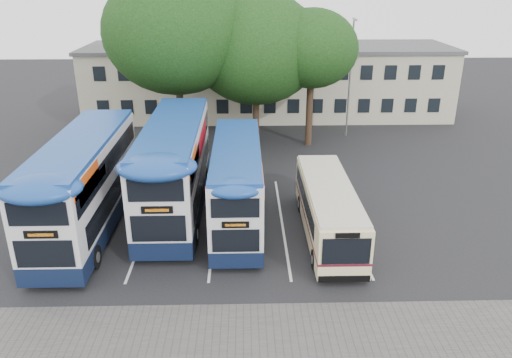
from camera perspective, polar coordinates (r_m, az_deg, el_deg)
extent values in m
plane|color=black|center=(22.00, 4.60, -10.91)|extent=(120.00, 120.00, 0.00)
cube|color=#595654|center=(17.92, -0.49, -19.82)|extent=(40.00, 6.00, 0.01)
cube|color=silver|center=(27.57, -19.43, -4.90)|extent=(0.12, 11.00, 0.01)
cube|color=silver|center=(26.69, -12.24, -4.99)|extent=(0.12, 11.00, 0.01)
cube|color=silver|center=(26.25, -4.69, -5.00)|extent=(0.12, 11.00, 0.01)
cube|color=silver|center=(26.28, 2.98, -4.93)|extent=(0.12, 11.00, 0.01)
cube|color=silver|center=(26.76, 10.50, -4.77)|extent=(0.12, 11.00, 0.01)
cube|color=#B6B192|center=(46.22, 1.35, 11.08)|extent=(32.00, 8.00, 6.00)
cube|color=#4C4C4F|center=(45.72, 1.39, 14.83)|extent=(32.40, 8.40, 0.30)
cube|color=black|center=(42.59, 1.59, 8.30)|extent=(30.00, 0.06, 1.20)
cube|color=black|center=(42.00, 1.63, 12.01)|extent=(30.00, 0.06, 1.20)
cylinder|color=gray|center=(39.86, 10.67, 11.08)|extent=(0.14, 0.14, 9.00)
cube|color=gray|center=(39.26, 11.15, 17.53)|extent=(0.12, 0.80, 0.12)
cube|color=gray|center=(38.87, 11.27, 17.40)|extent=(0.25, 0.50, 0.12)
cylinder|color=black|center=(37.54, -8.66, 8.26)|extent=(0.50, 0.50, 6.11)
ellipsoid|color=black|center=(36.64, -9.16, 16.25)|extent=(10.13, 10.13, 8.61)
cylinder|color=black|center=(38.30, 0.00, 8.08)|extent=(0.50, 0.50, 5.18)
ellipsoid|color=black|center=(37.45, 0.00, 14.70)|extent=(9.50, 9.50, 8.08)
cylinder|color=black|center=(37.67, 6.12, 7.77)|extent=(0.50, 0.50, 5.26)
ellipsoid|color=black|center=(36.80, 6.41, 14.60)|extent=(6.58, 6.58, 5.59)
cube|color=#0E1834|center=(26.66, -18.47, -3.91)|extent=(2.72, 11.41, 0.87)
cube|color=silver|center=(25.83, -19.03, 0.31)|extent=(2.72, 11.41, 3.37)
cube|color=navy|center=(25.27, -19.52, 3.96)|extent=(2.66, 11.18, 0.33)
cube|color=black|center=(26.46, -18.59, -1.28)|extent=(2.76, 10.10, 1.09)
cube|color=black|center=(25.57, -19.24, 1.89)|extent=(2.76, 10.75, 0.98)
cube|color=#ED5313|center=(21.62, -18.79, -0.05)|extent=(0.02, 3.48, 0.60)
cube|color=black|center=(20.98, -23.38, -5.86)|extent=(1.30, 0.06, 0.33)
cylinder|color=black|center=(29.98, -18.95, -1.47)|extent=(0.33, 1.09, 1.09)
cylinder|color=black|center=(29.32, -14.37, -1.46)|extent=(0.33, 1.09, 1.09)
cylinder|color=black|center=(24.07, -23.66, -8.26)|extent=(0.33, 1.09, 1.09)
cylinder|color=black|center=(23.25, -18.00, -8.49)|extent=(0.33, 1.09, 1.09)
cube|color=#0E1834|center=(27.58, -9.01, -2.03)|extent=(2.79, 11.72, 0.89)
cube|color=silver|center=(26.76, -9.29, 2.22)|extent=(2.79, 11.72, 3.46)
cube|color=navy|center=(26.21, -9.53, 5.89)|extent=(2.74, 11.49, 0.33)
cube|color=black|center=(27.41, -9.08, 0.60)|extent=(2.83, 10.38, 1.12)
cube|color=black|center=(26.51, -9.39, 3.81)|extent=(2.83, 11.05, 1.00)
cube|color=#ED5313|center=(22.52, -7.19, 2.23)|extent=(0.02, 3.57, 0.61)
cube|color=black|center=(21.44, -11.24, -3.50)|extent=(1.34, 0.06, 0.33)
cylinder|color=black|center=(30.95, -10.54, 0.19)|extent=(0.33, 1.12, 1.12)
cylinder|color=black|center=(30.64, -5.88, 0.23)|extent=(0.33, 1.12, 1.12)
cylinder|color=black|center=(24.48, -13.02, -6.24)|extent=(0.33, 1.12, 1.12)
cylinder|color=black|center=(24.10, -7.10, -6.28)|extent=(0.33, 1.12, 1.12)
cube|color=#B60C1C|center=(27.67, -6.11, 4.78)|extent=(0.02, 4.47, 0.95)
cube|color=#0E1834|center=(26.03, -2.15, -3.56)|extent=(2.38, 9.99, 0.76)
cube|color=silver|center=(25.28, -2.21, 0.23)|extent=(2.38, 9.99, 2.95)
cube|color=navy|center=(24.75, -2.26, 3.49)|extent=(2.33, 9.79, 0.29)
cube|color=black|center=(25.86, -2.18, -1.20)|extent=(2.42, 8.85, 0.95)
cube|color=black|center=(25.04, -2.23, 1.64)|extent=(2.42, 9.42, 0.86)
cube|color=#ED5313|center=(21.80, 0.80, -0.10)|extent=(0.02, 3.05, 0.52)
cube|color=black|center=(20.75, -2.36, -5.25)|extent=(1.14, 0.06, 0.29)
cylinder|color=black|center=(28.78, -4.23, -1.39)|extent=(0.29, 0.95, 0.95)
cylinder|color=black|center=(28.75, 0.06, -1.35)|extent=(0.29, 0.95, 0.95)
cylinder|color=black|center=(23.26, -4.90, -7.54)|extent=(0.29, 0.95, 0.95)
cylinder|color=black|center=(23.23, 0.45, -7.50)|extent=(0.29, 0.95, 0.95)
cube|color=#F6E4A4|center=(24.64, 8.26, -3.45)|extent=(2.24, 8.94, 2.28)
cube|color=beige|center=(24.15, 8.41, -0.92)|extent=(2.15, 8.58, 0.18)
cube|color=black|center=(24.88, 8.14, -2.22)|extent=(2.28, 7.15, 0.80)
cube|color=maroon|center=(24.80, 8.21, -4.24)|extent=(2.27, 8.96, 0.11)
cube|color=black|center=(20.61, 10.28, -8.15)|extent=(1.97, 0.06, 1.16)
cylinder|color=black|center=(22.31, 6.77, -9.13)|extent=(0.27, 0.89, 0.89)
cylinder|color=black|center=(22.67, 11.90, -8.93)|extent=(0.27, 0.89, 0.89)
cylinder|color=black|center=(27.31, 5.17, -2.86)|extent=(0.27, 0.89, 0.89)
cylinder|color=black|center=(27.61, 9.34, -2.79)|extent=(0.27, 0.89, 0.89)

